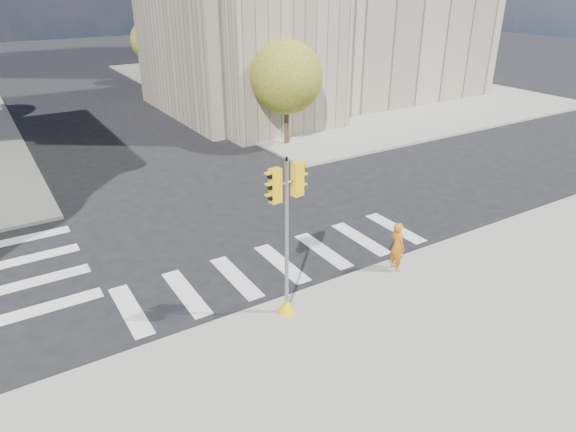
# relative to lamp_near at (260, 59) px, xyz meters

# --- Properties ---
(ground) EXTENTS (160.00, 160.00, 0.00)m
(ground) POSITION_rel_lamp_near_xyz_m (-8.00, -14.00, -4.58)
(ground) COLOR black
(ground) RESTS_ON ground
(sidewalk_far_right) EXTENTS (28.00, 40.00, 0.15)m
(sidewalk_far_right) POSITION_rel_lamp_near_xyz_m (12.00, 12.00, -4.50)
(sidewalk_far_right) COLOR gray
(sidewalk_far_right) RESTS_ON ground
(civic_building) EXTENTS (26.00, 16.00, 19.39)m
(civic_building) POSITION_rel_lamp_near_xyz_m (7.59, 5.12, 2.68)
(civic_building) COLOR #A19680
(civic_building) RESTS_ON ground
(tree_re_near) EXTENTS (4.20, 4.20, 6.16)m
(tree_re_near) POSITION_rel_lamp_near_xyz_m (-0.50, -4.00, -0.53)
(tree_re_near) COLOR #382616
(tree_re_near) RESTS_ON ground
(tree_re_mid) EXTENTS (4.60, 4.60, 6.66)m
(tree_re_mid) POSITION_rel_lamp_near_xyz_m (-0.50, 8.00, -0.23)
(tree_re_mid) COLOR #382616
(tree_re_mid) RESTS_ON ground
(tree_re_far) EXTENTS (4.00, 4.00, 5.88)m
(tree_re_far) POSITION_rel_lamp_near_xyz_m (-0.50, 20.00, -0.71)
(tree_re_far) COLOR #382616
(tree_re_far) RESTS_ON ground
(lamp_near) EXTENTS (0.35, 0.18, 8.11)m
(lamp_near) POSITION_rel_lamp_near_xyz_m (0.00, 0.00, 0.00)
(lamp_near) COLOR black
(lamp_near) RESTS_ON sidewalk_far_right
(lamp_far) EXTENTS (0.35, 0.18, 8.11)m
(lamp_far) POSITION_rel_lamp_near_xyz_m (0.00, 14.00, 0.00)
(lamp_far) COLOR black
(lamp_far) RESTS_ON sidewalk_far_right
(traffic_signal) EXTENTS (1.08, 0.56, 4.88)m
(traffic_signal) POSITION_rel_lamp_near_xyz_m (-9.59, -18.78, -2.35)
(traffic_signal) COLOR yellow
(traffic_signal) RESTS_ON sidewalk_near
(photographer) EXTENTS (0.45, 0.66, 1.76)m
(photographer) POSITION_rel_lamp_near_xyz_m (-5.10, -18.60, -3.55)
(photographer) COLOR #CB6413
(photographer) RESTS_ON sidewalk_near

